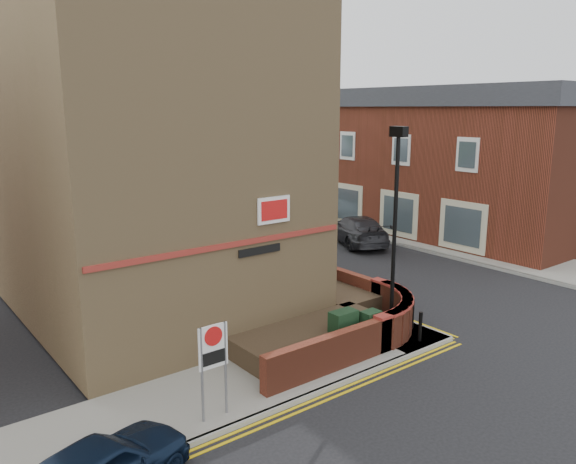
# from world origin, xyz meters

# --- Properties ---
(ground) EXTENTS (120.00, 120.00, 0.00)m
(ground) POSITION_xyz_m (0.00, 0.00, 0.00)
(ground) COLOR black
(ground) RESTS_ON ground
(pavement_corner) EXTENTS (13.00, 3.00, 0.12)m
(pavement_corner) POSITION_xyz_m (-3.50, 1.50, 0.06)
(pavement_corner) COLOR gray
(pavement_corner) RESTS_ON ground
(pavement_main) EXTENTS (2.00, 32.00, 0.12)m
(pavement_main) POSITION_xyz_m (2.00, 16.00, 0.06)
(pavement_main) COLOR gray
(pavement_main) RESTS_ON ground
(pavement_far) EXTENTS (4.00, 40.00, 0.12)m
(pavement_far) POSITION_xyz_m (13.00, 13.00, 0.06)
(pavement_far) COLOR gray
(pavement_far) RESTS_ON ground
(kerb_side) EXTENTS (13.00, 0.15, 0.12)m
(kerb_side) POSITION_xyz_m (-3.50, 0.00, 0.06)
(kerb_side) COLOR gray
(kerb_side) RESTS_ON ground
(kerb_main_near) EXTENTS (0.15, 32.00, 0.12)m
(kerb_main_near) POSITION_xyz_m (3.00, 16.00, 0.06)
(kerb_main_near) COLOR gray
(kerb_main_near) RESTS_ON ground
(kerb_main_far) EXTENTS (0.15, 40.00, 0.12)m
(kerb_main_far) POSITION_xyz_m (11.00, 13.00, 0.06)
(kerb_main_far) COLOR gray
(kerb_main_far) RESTS_ON ground
(yellow_lines_side) EXTENTS (13.00, 0.28, 0.01)m
(yellow_lines_side) POSITION_xyz_m (-3.50, -0.25, 0.01)
(yellow_lines_side) COLOR gold
(yellow_lines_side) RESTS_ON ground
(yellow_lines_main) EXTENTS (0.28, 32.00, 0.01)m
(yellow_lines_main) POSITION_xyz_m (3.25, 16.00, 0.01)
(yellow_lines_main) COLOR gold
(yellow_lines_main) RESTS_ON ground
(corner_building) EXTENTS (8.95, 10.40, 13.60)m
(corner_building) POSITION_xyz_m (-2.84, 8.00, 6.23)
(corner_building) COLOR #9E7F54
(corner_building) RESTS_ON ground
(garden_wall) EXTENTS (6.80, 6.00, 1.20)m
(garden_wall) POSITION_xyz_m (0.00, 2.50, 0.00)
(garden_wall) COLOR maroon
(garden_wall) RESTS_ON ground
(lamppost) EXTENTS (0.25, 0.50, 6.30)m
(lamppost) POSITION_xyz_m (1.60, 1.20, 3.34)
(lamppost) COLOR black
(lamppost) RESTS_ON pavement_corner
(utility_cabinet_large) EXTENTS (0.80, 0.45, 1.20)m
(utility_cabinet_large) POSITION_xyz_m (-0.30, 1.30, 0.72)
(utility_cabinet_large) COLOR #16321A
(utility_cabinet_large) RESTS_ON pavement_corner
(utility_cabinet_small) EXTENTS (0.55, 0.40, 1.10)m
(utility_cabinet_small) POSITION_xyz_m (0.50, 1.00, 0.67)
(utility_cabinet_small) COLOR #16321A
(utility_cabinet_small) RESTS_ON pavement_corner
(bollard_near) EXTENTS (0.11, 0.11, 0.90)m
(bollard_near) POSITION_xyz_m (2.00, 0.40, 0.57)
(bollard_near) COLOR black
(bollard_near) RESTS_ON pavement_corner
(bollard_far) EXTENTS (0.11, 0.11, 0.90)m
(bollard_far) POSITION_xyz_m (2.60, 1.20, 0.57)
(bollard_far) COLOR black
(bollard_far) RESTS_ON pavement_corner
(zone_sign) EXTENTS (0.72, 0.07, 2.20)m
(zone_sign) POSITION_xyz_m (-5.00, 0.50, 1.64)
(zone_sign) COLOR slate
(zone_sign) RESTS_ON pavement_corner
(far_terrace) EXTENTS (5.40, 30.40, 8.00)m
(far_terrace) POSITION_xyz_m (14.50, 17.00, 4.04)
(far_terrace) COLOR maroon
(far_terrace) RESTS_ON ground
(far_terrace_cream) EXTENTS (5.40, 12.40, 8.00)m
(far_terrace_cream) POSITION_xyz_m (14.50, 38.00, 4.05)
(far_terrace_cream) COLOR beige
(far_terrace_cream) RESTS_ON ground
(tree_near) EXTENTS (3.64, 3.65, 6.70)m
(tree_near) POSITION_xyz_m (2.00, 14.05, 4.70)
(tree_near) COLOR #382B1E
(tree_near) RESTS_ON pavement_main
(tree_mid) EXTENTS (4.03, 4.03, 7.42)m
(tree_mid) POSITION_xyz_m (2.00, 22.05, 5.20)
(tree_mid) COLOR #382B1E
(tree_mid) RESTS_ON pavement_main
(tree_far) EXTENTS (3.81, 3.81, 7.00)m
(tree_far) POSITION_xyz_m (2.00, 30.05, 4.91)
(tree_far) COLOR #382B1E
(tree_far) RESTS_ON pavement_main
(traffic_light_assembly) EXTENTS (0.20, 0.16, 4.20)m
(traffic_light_assembly) POSITION_xyz_m (2.40, 25.00, 2.78)
(traffic_light_assembly) COLOR black
(traffic_light_assembly) RESTS_ON pavement_main
(silver_car_near) EXTENTS (1.88, 4.64, 1.50)m
(silver_car_near) POSITION_xyz_m (4.56, 12.45, 0.75)
(silver_car_near) COLOR #9EA0A5
(silver_car_near) RESTS_ON ground
(red_car_main) EXTENTS (3.12, 5.07, 1.31)m
(red_car_main) POSITION_xyz_m (5.00, 21.81, 0.66)
(red_car_main) COLOR #982A10
(red_car_main) RESTS_ON ground
(grey_car_far) EXTENTS (3.98, 5.48, 1.47)m
(grey_car_far) POSITION_xyz_m (9.60, 10.70, 0.74)
(grey_car_far) COLOR #28282D
(grey_car_far) RESTS_ON ground
(silver_car_far) EXTENTS (2.46, 4.16, 1.33)m
(silver_car_far) POSITION_xyz_m (10.50, 16.40, 0.66)
(silver_car_far) COLOR #AEAFB6
(silver_car_far) RESTS_ON ground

